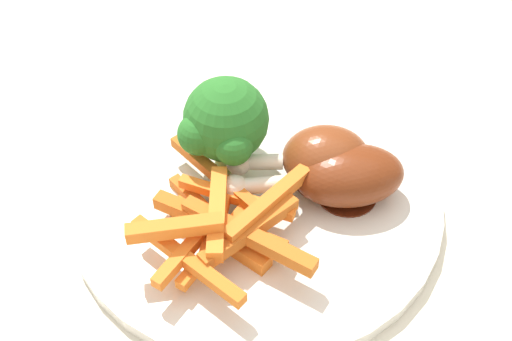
# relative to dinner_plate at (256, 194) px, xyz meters

# --- Properties ---
(dinner_plate) EXTENTS (0.28, 0.28, 0.01)m
(dinner_plate) POSITION_rel_dinner_plate_xyz_m (0.00, 0.00, 0.00)
(dinner_plate) COLOR white
(dinner_plate) RESTS_ON dining_table
(broccoli_floret_front) EXTENTS (0.08, 0.06, 0.08)m
(broccoli_floret_front) POSITION_rel_dinner_plate_xyz_m (-0.02, -0.03, 0.05)
(broccoli_floret_front) COLOR #82B357
(broccoli_floret_front) RESTS_ON dinner_plate
(carrot_fries_pile) EXTENTS (0.14, 0.13, 0.04)m
(carrot_fries_pile) POSITION_rel_dinner_plate_xyz_m (0.05, -0.01, 0.03)
(carrot_fries_pile) COLOR orange
(carrot_fries_pile) RESTS_ON dinner_plate
(chicken_drumstick_near) EXTENTS (0.08, 0.13, 0.04)m
(chicken_drumstick_near) POSITION_rel_dinner_plate_xyz_m (-0.01, 0.06, 0.03)
(chicken_drumstick_near) COLOR #4D1A0B
(chicken_drumstick_near) RESTS_ON dinner_plate
(chicken_drumstick_far) EXTENTS (0.07, 0.11, 0.05)m
(chicken_drumstick_far) POSITION_rel_dinner_plate_xyz_m (-0.02, 0.05, 0.03)
(chicken_drumstick_far) COLOR #58210F
(chicken_drumstick_far) RESTS_ON dinner_plate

